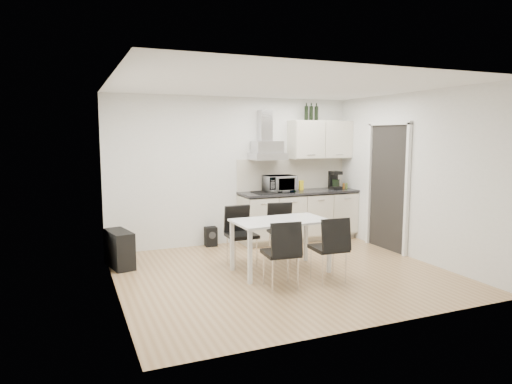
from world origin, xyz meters
The scene contains 15 objects.
ground centered at (0.00, 0.00, 0.00)m, with size 4.50×4.50×0.00m, color tan.
wall_back centered at (0.00, 2.00, 1.30)m, with size 4.50×0.10×2.60m, color white.
wall_front centered at (0.00, -2.00, 1.30)m, with size 4.50×0.10×2.60m, color white.
wall_left centered at (-2.25, 0.00, 1.30)m, with size 0.10×4.00×2.60m, color white.
wall_right centered at (2.25, 0.00, 1.30)m, with size 0.10×4.00×2.60m, color white.
ceiling centered at (0.00, 0.00, 2.60)m, with size 4.50×4.50×0.00m, color white.
doorway centered at (2.21, 0.55, 1.05)m, with size 0.08×1.04×2.10m, color white.
kitchenette centered at (1.19, 1.73, 0.83)m, with size 2.22×0.64×2.52m.
dining_table centered at (0.00, 0.08, 0.66)m, with size 1.33×0.78×0.75m.
chair_far_left centered at (-0.39, 0.59, 0.44)m, with size 0.44×0.50×0.88m, color black, non-canonical shape.
chair_far_right centered at (0.30, 0.60, 0.44)m, with size 0.44×0.50×0.88m, color black, non-canonical shape.
chair_near_left centered at (-0.29, -0.54, 0.44)m, with size 0.44×0.50×0.88m, color black, non-canonical shape.
chair_near_right centered at (0.40, -0.56, 0.44)m, with size 0.44×0.50×0.88m, color black, non-canonical shape.
guitar_amp centered at (-2.09, 1.19, 0.27)m, with size 0.41×0.69×0.54m.
floor_speaker centered at (-0.48, 1.90, 0.17)m, with size 0.20×0.18×0.34m, color black.
Camera 1 is at (-2.75, -5.63, 1.95)m, focal length 32.00 mm.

